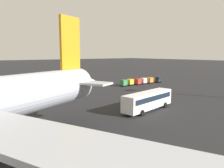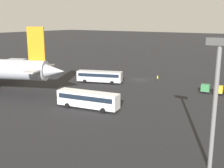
{
  "view_description": "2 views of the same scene",
  "coord_description": "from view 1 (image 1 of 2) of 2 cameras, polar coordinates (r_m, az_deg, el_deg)",
  "views": [
    {
      "loc": [
        24.27,
        56.46,
        10.38
      ],
      "look_at": [
        -4.9,
        18.12,
        3.58
      ],
      "focal_mm": 35.0,
      "sensor_mm": 36.0,
      "label": 1
    },
    {
      "loc": [
        -37.94,
        69.72,
        16.85
      ],
      "look_at": [
        -2.95,
        18.46,
        2.61
      ],
      "focal_mm": 45.0,
      "sensor_mm": 36.0,
      "label": 2
    }
  ],
  "objects": [
    {
      "name": "ground_plane",
      "position": [
        62.32,
        -13.82,
        -1.79
      ],
      "size": [
        600.0,
        600.0,
        0.0
      ],
      "primitive_type": "plane",
      "color": "#232326"
    },
    {
      "name": "shuttle_bus_near",
      "position": [
        50.53,
        -16.94,
        -1.96
      ],
      "size": [
        12.51,
        6.96,
        3.2
      ],
      "rotation": [
        0.0,
        0.0,
        0.36
      ],
      "color": "silver",
      "rests_on": "ground"
    },
    {
      "name": "shuttle_bus_far",
      "position": [
        40.59,
        9.4,
        -3.99
      ],
      "size": [
        12.74,
        4.88,
        3.34
      ],
      "rotation": [
        0.0,
        0.0,
        0.18
      ],
      "color": "white",
      "rests_on": "ground"
    },
    {
      "name": "baggage_tug",
      "position": [
        79.3,
        11.89,
        1.03
      ],
      "size": [
        2.72,
        2.35,
        2.1
      ],
      "rotation": [
        0.0,
        0.0,
        0.38
      ],
      "color": "#333338",
      "rests_on": "ground"
    },
    {
      "name": "worker_person",
      "position": [
        64.98,
        -9.76,
        -0.5
      ],
      "size": [
        0.38,
        0.38,
        1.74
      ],
      "color": "#1E1E2D",
      "rests_on": "ground"
    },
    {
      "name": "cargo_cart_orange",
      "position": [
        76.7,
        9.88,
        1.03
      ],
      "size": [
        2.2,
        1.93,
        2.06
      ],
      "rotation": [
        0.0,
        0.0,
        0.13
      ],
      "color": "#38383D",
      "rests_on": "ground"
    },
    {
      "name": "cargo_cart_white",
      "position": [
        74.78,
        8.22,
        0.89
      ],
      "size": [
        2.2,
        1.93,
        2.06
      ],
      "rotation": [
        0.0,
        0.0,
        0.13
      ],
      "color": "#38383D",
      "rests_on": "ground"
    },
    {
      "name": "cargo_cart_red",
      "position": [
        72.52,
        6.78,
        0.7
      ],
      "size": [
        2.2,
        1.93,
        2.06
      ],
      "rotation": [
        0.0,
        0.0,
        0.13
      ],
      "color": "#38383D",
      "rests_on": "ground"
    },
    {
      "name": "cargo_cart_yellow",
      "position": [
        70.98,
        4.76,
        0.57
      ],
      "size": [
        2.2,
        1.93,
        2.06
      ],
      "rotation": [
        0.0,
        0.0,
        0.13
      ],
      "color": "#38383D",
      "rests_on": "ground"
    },
    {
      "name": "cargo_cart_green",
      "position": [
        68.93,
        3.07,
        0.36
      ],
      "size": [
        2.2,
        1.93,
        2.06
      ],
      "rotation": [
        0.0,
        0.0,
        0.13
      ],
      "color": "#38383D",
      "rests_on": "ground"
    }
  ]
}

